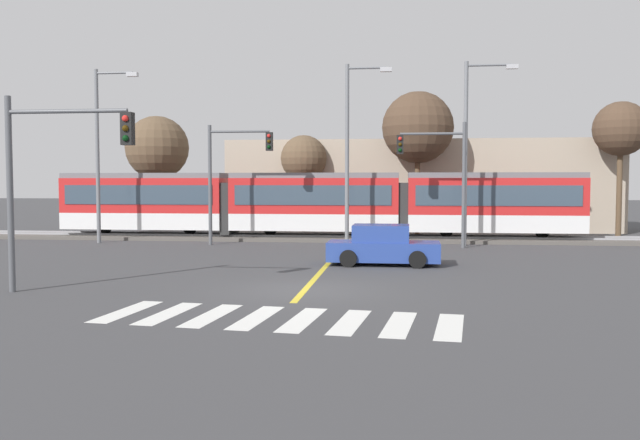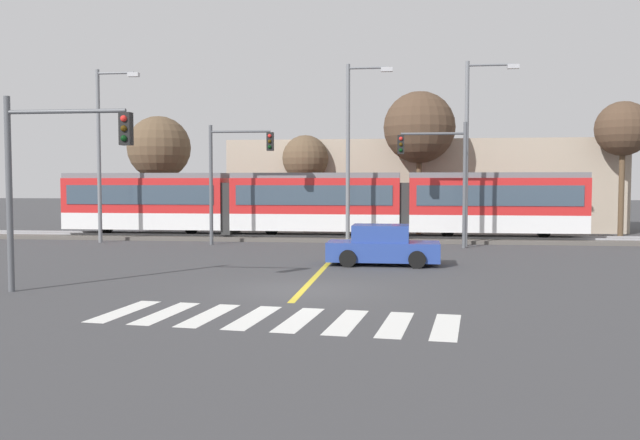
% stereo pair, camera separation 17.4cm
% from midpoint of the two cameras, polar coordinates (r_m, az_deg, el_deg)
% --- Properties ---
extents(ground_plane, '(200.00, 200.00, 0.00)m').
position_cam_midpoint_polar(ground_plane, '(19.69, -1.57, -5.94)').
color(ground_plane, '#3D3D3F').
extents(track_bed, '(120.00, 4.00, 0.18)m').
position_cam_midpoint_polar(track_bed, '(36.61, 2.34, -1.53)').
color(track_bed, '#56514C').
rests_on(track_bed, ground).
extents(rail_near, '(120.00, 0.08, 0.10)m').
position_cam_midpoint_polar(rail_near, '(35.88, 2.26, -1.40)').
color(rail_near, '#939399').
rests_on(rail_near, track_bed).
extents(rail_far, '(120.00, 0.08, 0.10)m').
position_cam_midpoint_polar(rail_far, '(37.32, 2.43, -1.22)').
color(rail_far, '#939399').
rests_on(rail_far, track_bed).
extents(light_rail_tram, '(28.00, 2.64, 3.43)m').
position_cam_midpoint_polar(light_rail_tram, '(36.69, -0.55, 1.54)').
color(light_rail_tram, silver).
rests_on(light_rail_tram, track_bed).
extents(crosswalk_stripe_0, '(0.86, 2.84, 0.01)m').
position_cam_midpoint_polar(crosswalk_stripe_0, '(17.22, -16.24, -7.39)').
color(crosswalk_stripe_0, silver).
rests_on(crosswalk_stripe_0, ground).
extents(crosswalk_stripe_1, '(0.86, 2.84, 0.01)m').
position_cam_midpoint_polar(crosswalk_stripe_1, '(16.71, -12.91, -7.67)').
color(crosswalk_stripe_1, silver).
rests_on(crosswalk_stripe_1, ground).
extents(crosswalk_stripe_2, '(0.86, 2.84, 0.01)m').
position_cam_midpoint_polar(crosswalk_stripe_2, '(16.27, -9.39, -7.93)').
color(crosswalk_stripe_2, silver).
rests_on(crosswalk_stripe_2, ground).
extents(crosswalk_stripe_3, '(0.86, 2.84, 0.01)m').
position_cam_midpoint_polar(crosswalk_stripe_3, '(15.89, -5.68, -8.17)').
color(crosswalk_stripe_3, silver).
rests_on(crosswalk_stripe_3, ground).
extents(crosswalk_stripe_4, '(0.86, 2.84, 0.01)m').
position_cam_midpoint_polar(crosswalk_stripe_4, '(15.58, -1.81, -8.38)').
color(crosswalk_stripe_4, silver).
rests_on(crosswalk_stripe_4, ground).
extents(crosswalk_stripe_5, '(0.86, 2.84, 0.01)m').
position_cam_midpoint_polar(crosswalk_stripe_5, '(15.34, 2.21, -8.57)').
color(crosswalk_stripe_5, silver).
rests_on(crosswalk_stripe_5, ground).
extents(crosswalk_stripe_6, '(0.86, 2.84, 0.01)m').
position_cam_midpoint_polar(crosswalk_stripe_6, '(15.18, 6.34, -8.71)').
color(crosswalk_stripe_6, silver).
rests_on(crosswalk_stripe_6, ground).
extents(crosswalk_stripe_7, '(0.86, 2.84, 0.01)m').
position_cam_midpoint_polar(crosswalk_stripe_7, '(15.10, 10.54, -8.82)').
color(crosswalk_stripe_7, silver).
rests_on(crosswalk_stripe_7, ground).
extents(lane_centre_line, '(0.20, 17.23, 0.01)m').
position_cam_midpoint_polar(lane_centre_line, '(26.11, 0.52, -3.66)').
color(lane_centre_line, gold).
rests_on(lane_centre_line, ground).
extents(sedan_crossing, '(4.23, 1.97, 1.52)m').
position_cam_midpoint_polar(sedan_crossing, '(25.64, 5.15, -2.23)').
color(sedan_crossing, '#284293').
rests_on(sedan_crossing, ground).
extents(traffic_light_far_right, '(3.25, 0.38, 5.93)m').
position_cam_midpoint_polar(traffic_light_far_right, '(32.53, 9.99, 4.45)').
color(traffic_light_far_right, '#515459').
rests_on(traffic_light_far_right, ground).
extents(traffic_light_far_left, '(3.25, 0.38, 5.93)m').
position_cam_midpoint_polar(traffic_light_far_left, '(33.74, -7.64, 4.57)').
color(traffic_light_far_left, '#515459').
rests_on(traffic_light_far_left, ground).
extents(traffic_light_near_left, '(3.75, 0.38, 5.55)m').
position_cam_midpoint_polar(traffic_light_near_left, '(20.44, -21.78, 4.51)').
color(traffic_light_near_left, '#515459').
rests_on(traffic_light_near_left, ground).
extents(street_lamp_west, '(2.30, 0.28, 8.83)m').
position_cam_midpoint_polar(street_lamp_west, '(36.45, -18.07, 6.04)').
color(street_lamp_west, slate).
rests_on(street_lamp_west, ground).
extents(street_lamp_centre, '(2.26, 0.28, 8.87)m').
position_cam_midpoint_polar(street_lamp_centre, '(33.42, 2.50, 6.48)').
color(street_lamp_centre, slate).
rests_on(street_lamp_centre, ground).
extents(street_lamp_east, '(2.53, 0.28, 8.95)m').
position_cam_midpoint_polar(street_lamp_east, '(33.87, 12.42, 6.49)').
color(street_lamp_east, slate).
rests_on(street_lamp_east, ground).
extents(bare_tree_far_west, '(4.08, 4.08, 7.36)m').
position_cam_midpoint_polar(bare_tree_far_west, '(45.16, -13.67, 5.91)').
color(bare_tree_far_west, brown).
rests_on(bare_tree_far_west, ground).
extents(bare_tree_west, '(2.89, 2.89, 6.04)m').
position_cam_midpoint_polar(bare_tree_west, '(42.53, -1.50, 5.16)').
color(bare_tree_west, brown).
rests_on(bare_tree_west, ground).
extents(bare_tree_east, '(4.26, 4.26, 8.50)m').
position_cam_midpoint_polar(bare_tree_east, '(41.05, 8.12, 7.70)').
color(bare_tree_east, brown).
rests_on(bare_tree_east, ground).
extents(bare_tree_far_east, '(3.13, 3.13, 7.74)m').
position_cam_midpoint_polar(bare_tree_far_east, '(42.76, 23.89, 6.96)').
color(bare_tree_far_east, brown).
rests_on(bare_tree_far_east, ground).
extents(building_backdrop_far, '(24.73, 6.00, 5.79)m').
position_cam_midpoint_polar(building_backdrop_far, '(45.33, 8.19, 2.92)').
color(building_backdrop_far, tan).
rests_on(building_backdrop_far, ground).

